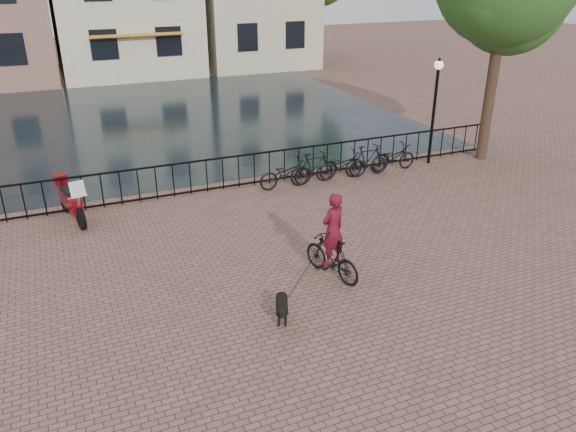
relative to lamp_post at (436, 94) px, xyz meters
name	(u,v)px	position (x,y,z in m)	size (l,w,h in m)	color
ground	(352,337)	(-7.20, -7.60, -2.38)	(100.00, 100.00, 0.00)	brown
canal_water	(162,118)	(-7.20, 9.70, -2.38)	(20.00, 20.00, 0.00)	black
railing	(223,174)	(-7.20, 0.40, -1.87)	(20.00, 0.05, 1.02)	black
lamp_post	(436,94)	(0.00, 0.00, 0.00)	(0.30, 0.30, 3.45)	black
cyclist	(332,241)	(-6.55, -5.50, -1.50)	(0.96, 1.75, 2.30)	black
dog	(282,308)	(-8.18, -6.60, -2.10)	(0.55, 0.87, 0.56)	black
motorcycle	(70,196)	(-11.54, -0.14, -1.69)	(0.88, 1.99, 1.38)	maroon
parked_bike_0	(286,174)	(-5.40, -0.20, -1.93)	(0.60, 1.72, 0.90)	black
parked_bike_1	(314,168)	(-4.45, -0.20, -1.88)	(0.47, 1.66, 1.00)	black
parked_bike_2	(341,165)	(-3.50, -0.20, -1.93)	(0.60, 1.72, 0.90)	black
parked_bike_3	(368,160)	(-2.55, -0.20, -1.88)	(0.47, 1.66, 1.00)	black
parked_bike_4	(393,158)	(-1.60, -0.20, -1.93)	(0.60, 1.72, 0.90)	black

